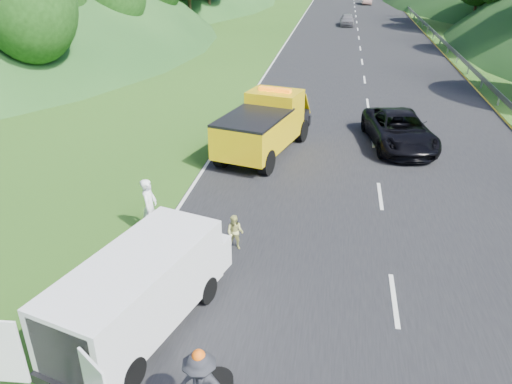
% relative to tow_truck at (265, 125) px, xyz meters
% --- Properties ---
extents(ground, '(320.00, 320.00, 0.00)m').
position_rel_tow_truck_xyz_m(ground, '(1.74, -7.56, -1.27)').
color(ground, '#38661E').
rests_on(ground, ground).
extents(road_surface, '(14.00, 200.00, 0.02)m').
position_rel_tow_truck_xyz_m(road_surface, '(4.74, 32.44, -1.26)').
color(road_surface, black).
rests_on(road_surface, ground).
extents(guardrail, '(0.06, 140.00, 1.52)m').
position_rel_tow_truck_xyz_m(guardrail, '(12.04, 44.94, -1.27)').
color(guardrail, gray).
rests_on(guardrail, ground).
extents(tree_line_left, '(14.00, 140.00, 14.00)m').
position_rel_tow_truck_xyz_m(tree_line_left, '(-17.26, 52.44, -1.27)').
color(tree_line_left, '#255619').
rests_on(tree_line_left, ground).
extents(tree_line_right, '(14.00, 140.00, 14.00)m').
position_rel_tow_truck_xyz_m(tree_line_right, '(24.74, 52.44, -1.27)').
color(tree_line_right, '#255619').
rests_on(tree_line_right, ground).
extents(tow_truck, '(3.65, 6.41, 2.60)m').
position_rel_tow_truck_xyz_m(tow_truck, '(0.00, 0.00, 0.00)').
color(tow_truck, black).
rests_on(tow_truck, ground).
extents(white_van, '(3.85, 6.07, 2.00)m').
position_rel_tow_truck_xyz_m(white_van, '(-1.11, -11.52, -0.14)').
color(white_van, black).
rests_on(white_van, ground).
extents(woman, '(0.51, 0.69, 1.84)m').
position_rel_tow_truck_xyz_m(woman, '(-2.47, -7.38, -1.27)').
color(woman, white).
rests_on(woman, ground).
extents(child, '(0.57, 0.47, 1.08)m').
position_rel_tow_truck_xyz_m(child, '(0.28, -7.83, -1.27)').
color(child, '#BCBD64').
rests_on(child, ground).
extents(suitcase, '(0.36, 0.21, 0.58)m').
position_rel_tow_truck_xyz_m(suitcase, '(-2.23, -7.39, -0.98)').
color(suitcase, '#66604C').
rests_on(suitcase, ground).
extents(passing_suv, '(3.36, 5.74, 1.50)m').
position_rel_tow_truck_xyz_m(passing_suv, '(5.81, 1.79, -1.27)').
color(passing_suv, black).
rests_on(passing_suv, ground).
extents(dist_car_a, '(1.56, 3.89, 1.32)m').
position_rel_tow_truck_xyz_m(dist_car_a, '(3.55, 41.13, -1.27)').
color(dist_car_a, '#555359').
rests_on(dist_car_a, ground).
extents(dist_car_b, '(1.49, 4.26, 1.40)m').
position_rel_tow_truck_xyz_m(dist_car_b, '(6.68, 66.57, -1.27)').
color(dist_car_b, brown).
rests_on(dist_car_b, ground).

